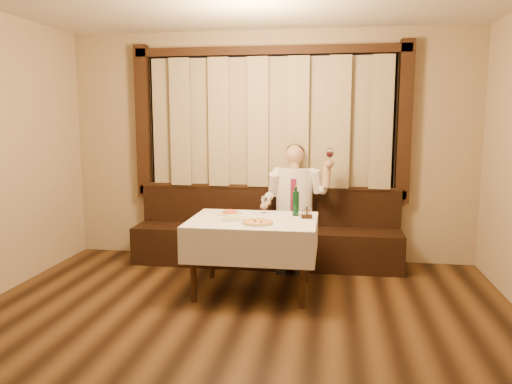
# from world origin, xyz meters

# --- Properties ---
(room) EXTENTS (5.01, 6.01, 2.81)m
(room) POSITION_xyz_m (-0.00, 0.97, 1.50)
(room) COLOR black
(room) RESTS_ON ground
(banquette) EXTENTS (3.20, 0.61, 0.94)m
(banquette) POSITION_xyz_m (0.00, 2.72, 0.31)
(banquette) COLOR black
(banquette) RESTS_ON ground
(dining_table) EXTENTS (1.27, 0.97, 0.76)m
(dining_table) POSITION_xyz_m (0.00, 1.70, 0.65)
(dining_table) COLOR black
(dining_table) RESTS_ON ground
(pizza) EXTENTS (0.32, 0.32, 0.03)m
(pizza) POSITION_xyz_m (0.08, 1.48, 0.77)
(pizza) COLOR white
(pizza) RESTS_ON dining_table
(pasta_red) EXTENTS (0.26, 0.26, 0.09)m
(pasta_red) POSITION_xyz_m (-0.28, 1.90, 0.79)
(pasta_red) COLOR white
(pasta_red) RESTS_ON dining_table
(pasta_cream) EXTENTS (0.24, 0.24, 0.08)m
(pasta_cream) POSITION_xyz_m (-0.20, 1.64, 0.79)
(pasta_cream) COLOR white
(pasta_cream) RESTS_ON dining_table
(green_bottle) EXTENTS (0.07, 0.07, 0.31)m
(green_bottle) POSITION_xyz_m (0.41, 1.94, 0.89)
(green_bottle) COLOR #11532B
(green_bottle) RESTS_ON dining_table
(table_wine_glass) EXTENTS (0.07, 0.07, 0.19)m
(table_wine_glass) POSITION_xyz_m (0.07, 2.01, 0.90)
(table_wine_glass) COLOR white
(table_wine_glass) RESTS_ON dining_table
(cruet_caddy) EXTENTS (0.11, 0.07, 0.12)m
(cruet_caddy) POSITION_xyz_m (0.53, 1.81, 0.80)
(cruet_caddy) COLOR black
(cruet_caddy) RESTS_ON dining_table
(seated_man) EXTENTS (0.80, 0.60, 1.45)m
(seated_man) POSITION_xyz_m (0.34, 2.63, 0.84)
(seated_man) COLOR black
(seated_man) RESTS_ON ground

